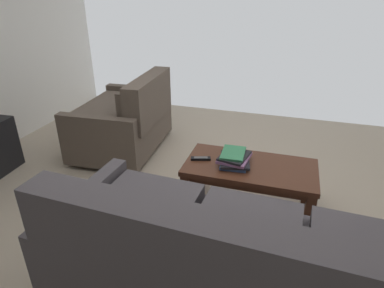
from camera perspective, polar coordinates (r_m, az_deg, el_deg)
ground_plane at (r=2.82m, az=4.86°, el=-11.85°), size 5.46×4.89×0.01m
sofa_main at (r=1.84m, az=7.74°, el=-20.97°), size 2.09×0.99×0.92m
loveseat_near at (r=3.74m, az=-11.27°, el=4.13°), size 0.89×1.19×0.86m
coffee_table at (r=2.70m, az=9.92°, el=-4.94°), size 1.03×0.53×0.43m
book_stack at (r=2.65m, az=7.29°, el=-2.44°), size 0.28×0.33×0.10m
tv_remote at (r=2.70m, az=1.52°, el=-2.52°), size 0.17×0.09×0.02m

